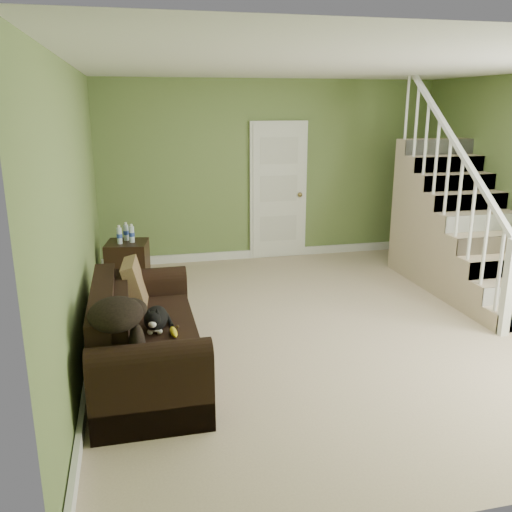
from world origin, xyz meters
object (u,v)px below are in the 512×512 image
banana (174,332)px  cat (156,319)px  side_table (128,264)px  sofa (142,341)px

banana → cat: bearing=127.9°
side_table → cat: side_table is taller
sofa → banana: size_ratio=10.12×
sofa → side_table: size_ratio=2.43×
sofa → banana: bearing=-40.5°
cat → banana: 0.20m
side_table → banana: bearing=-82.0°
side_table → banana: size_ratio=4.17×
sofa → banana: sofa is taller
side_table → cat: size_ratio=1.55×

